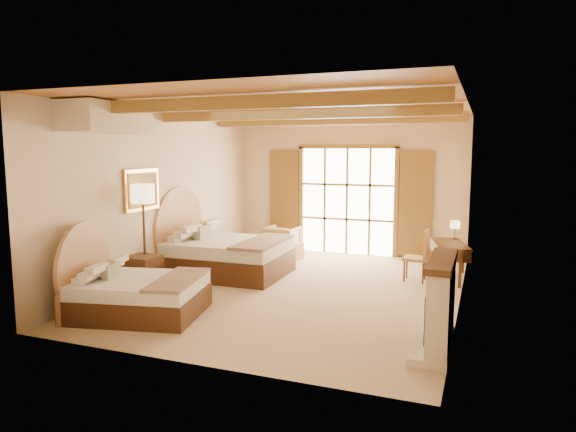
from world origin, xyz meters
The scene contains 19 objects.
floor centered at (0.00, 0.00, 0.00)m, with size 7.00×7.00×0.00m, color tan.
wall_back centered at (0.00, 3.50, 1.60)m, with size 5.50×5.50×0.00m, color beige.
wall_left centered at (-2.75, 0.00, 1.60)m, with size 7.00×7.00×0.00m, color beige.
wall_right centered at (2.75, 0.00, 1.60)m, with size 7.00×7.00×0.00m, color beige.
ceiling centered at (0.00, 0.00, 3.20)m, with size 7.00×7.00×0.00m, color #AA6739.
ceiling_beams centered at (0.00, 0.00, 3.08)m, with size 5.39×4.60×0.18m, color olive, non-canonical shape.
french_doors centered at (0.00, 3.44, 1.25)m, with size 3.95×0.08×2.60m.
fireplace centered at (2.60, -2.00, 0.51)m, with size 0.46×1.40×1.16m.
painting centered at (-2.70, -0.75, 1.75)m, with size 0.06×0.95×0.75m.
canopy_valance centered at (-2.40, -2.00, 2.95)m, with size 0.70×1.40×0.45m, color beige.
bed_near centered at (-1.86, -2.23, 0.37)m, with size 2.12×1.75×1.22m.
bed_far centered at (-1.85, 0.52, 0.46)m, with size 2.33×1.81×1.52m.
nightstand centered at (-2.46, -1.13, 0.32)m, with size 0.53×0.53×0.63m, color #462613.
floor_lamp centered at (-2.50, -1.01, 1.60)m, with size 0.40×0.40×1.88m.
armchair centered at (-1.40, 2.77, 0.34)m, with size 0.73×0.75×0.68m, color tan.
ottoman centered at (-1.04, 2.30, 0.18)m, with size 0.50×0.50×0.37m, color tan.
desk centered at (2.47, 1.73, 0.38)m, with size 0.85×1.39×0.70m.
desk_chair centered at (1.91, 1.33, 0.30)m, with size 0.44×0.44×0.98m.
desk_lamp centered at (2.54, 2.22, 0.98)m, with size 0.18×0.18×0.37m.
Camera 1 is at (3.06, -8.39, 2.45)m, focal length 32.00 mm.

